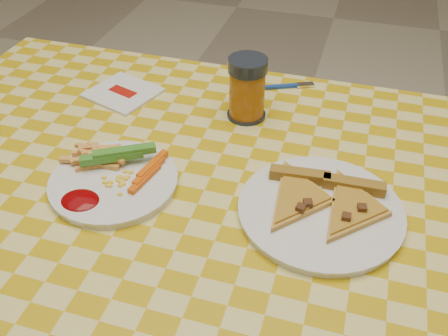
% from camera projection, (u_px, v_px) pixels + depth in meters
% --- Properties ---
extents(table, '(1.28, 0.88, 0.76)m').
position_uv_depth(table, '(205.00, 221.00, 0.89)').
color(table, white).
rests_on(table, ground).
extents(plate_left, '(0.28, 0.28, 0.01)m').
position_uv_depth(plate_left, '(114.00, 182.00, 0.85)').
color(plate_left, white).
rests_on(plate_left, table).
extents(plate_right, '(0.28, 0.28, 0.01)m').
position_uv_depth(plate_right, '(320.00, 212.00, 0.80)').
color(plate_right, white).
rests_on(plate_right, table).
extents(fries_veggies, '(0.19, 0.18, 0.04)m').
position_uv_depth(fries_veggies, '(112.00, 168.00, 0.86)').
color(fries_veggies, '#F3B14D').
rests_on(fries_veggies, plate_left).
extents(pizza_slices, '(0.22, 0.21, 0.02)m').
position_uv_depth(pizza_slices, '(324.00, 199.00, 0.80)').
color(pizza_slices, gold).
rests_on(pizza_slices, plate_right).
extents(drink_glass, '(0.08, 0.08, 0.13)m').
position_uv_depth(drink_glass, '(247.00, 89.00, 0.98)').
color(drink_glass, black).
rests_on(drink_glass, table).
extents(napkin, '(0.17, 0.16, 0.01)m').
position_uv_depth(napkin, '(123.00, 93.00, 1.09)').
color(napkin, silver).
rests_on(napkin, table).
extents(fork, '(0.12, 0.06, 0.01)m').
position_uv_depth(fork, '(287.00, 86.00, 1.11)').
color(fork, '#153996').
rests_on(fork, table).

